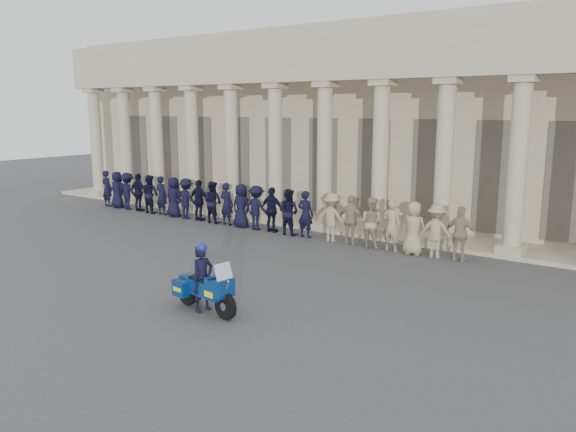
{
  "coord_description": "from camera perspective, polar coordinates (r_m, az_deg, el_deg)",
  "views": [
    {
      "loc": [
        11.23,
        -12.3,
        5.2
      ],
      "look_at": [
        0.4,
        2.93,
        1.6
      ],
      "focal_mm": 35.0,
      "sensor_mm": 36.0,
      "label": 1
    }
  ],
  "objects": [
    {
      "name": "officer_rank",
      "position": [
        24.64,
        -4.3,
        0.98
      ],
      "size": [
        20.07,
        0.73,
        1.93
      ],
      "color": "black",
      "rests_on": "ground"
    },
    {
      "name": "motorcycle",
      "position": [
        14.72,
        -8.32,
        -7.33
      ],
      "size": [
        2.24,
        1.0,
        1.44
      ],
      "rotation": [
        0.0,
        0.0,
        -0.14
      ],
      "color": "black",
      "rests_on": "ground"
    },
    {
      "name": "rider",
      "position": [
        14.73,
        -8.66,
        -6.16
      ],
      "size": [
        0.5,
        0.69,
        1.83
      ],
      "rotation": [
        0.0,
        0.0,
        1.43
      ],
      "color": "black",
      "rests_on": "ground"
    },
    {
      "name": "ground",
      "position": [
        17.45,
        -6.72,
        -6.51
      ],
      "size": [
        90.0,
        90.0,
        0.0
      ],
      "primitive_type": "plane",
      "color": "#3E3E40",
      "rests_on": "ground"
    },
    {
      "name": "building",
      "position": [
        29.29,
        13.03,
        9.31
      ],
      "size": [
        40.0,
        12.5,
        9.0
      ],
      "color": "tan",
      "rests_on": "ground"
    }
  ]
}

